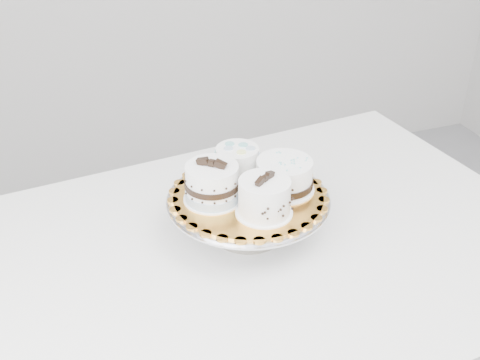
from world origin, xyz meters
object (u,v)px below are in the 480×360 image
object	(u,v)px
cake_stand	(248,208)
cake_banded	(212,184)
table	(248,274)
cake_swirl	(264,198)
cake_board	(248,196)
cake_ribbon	(285,176)
cake_dots	(237,162)

from	to	relation	value
cake_stand	cake_banded	bearing A→B (deg)	173.56
table	cake_banded	size ratio (longest dim) A/B	9.21
cake_swirl	table	bearing A→B (deg)	97.86
table	cake_board	distance (m)	0.17
table	cake_stand	world-z (taller)	cake_stand
cake_banded	cake_ribbon	distance (m)	0.15
cake_swirl	cake_stand	bearing A→B (deg)	61.05
table	cake_swirl	xyz separation A→B (m)	(0.02, -0.03, 0.20)
cake_swirl	cake_ribbon	size ratio (longest dim) A/B	0.94
table	cake_dots	xyz separation A→B (m)	(0.02, 0.12, 0.20)
cake_swirl	cake_ribbon	xyz separation A→B (m)	(0.07, 0.07, -0.00)
cake_banded	cake_dots	world-z (taller)	cake_banded
table	cake_ribbon	distance (m)	0.22
cake_banded	cake_dots	bearing A→B (deg)	81.75
cake_swirl	cake_dots	xyz separation A→B (m)	(-0.00, 0.15, -0.00)
cake_stand	cake_swirl	world-z (taller)	cake_swirl
cake_swirl	cake_banded	xyz separation A→B (m)	(-0.08, 0.08, 0.00)
table	cake_stand	distance (m)	0.14
cake_stand	cake_dots	world-z (taller)	cake_dots
cake_stand	cake_ribbon	bearing A→B (deg)	-3.12
table	cake_stand	size ratio (longest dim) A/B	4.09
cake_stand	cake_swirl	distance (m)	0.10
cake_board	cake_ribbon	bearing A→B (deg)	-3.12
cake_ribbon	cake_dots	bearing A→B (deg)	151.97
cake_board	cake_banded	bearing A→B (deg)	173.56
cake_stand	cake_dots	distance (m)	0.10
table	cake_dots	bearing A→B (deg)	74.18
cake_stand	cake_board	distance (m)	0.03
table	cake_swirl	world-z (taller)	cake_swirl
table	cake_stand	bearing A→B (deg)	64.15
cake_stand	cake_board	bearing A→B (deg)	-116.57
table	cake_dots	distance (m)	0.24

